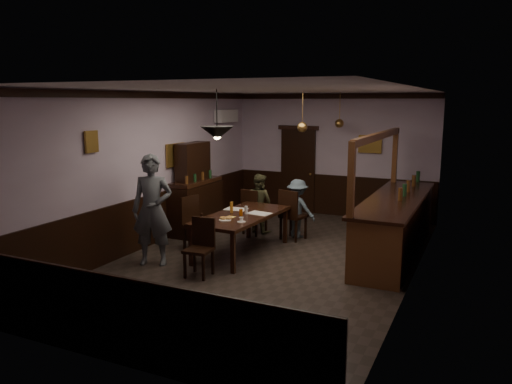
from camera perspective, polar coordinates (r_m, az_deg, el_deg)
The scene contains 31 objects.
room at distance 8.70m, azimuth 1.34°, elevation 1.70°, with size 5.01×8.01×3.01m.
dining_table at distance 9.22m, azimuth -1.66°, elevation -2.95°, with size 1.11×2.25×0.75m.
chair_far_left at distance 10.55m, azimuth -0.41°, elevation -2.06°, with size 0.51×0.51×0.98m.
chair_far_right at distance 10.15m, azimuth 4.04°, elevation -2.38°, with size 0.54×0.54×1.05m.
chair_near at distance 8.18m, azimuth -6.33°, elevation -5.95°, with size 0.44×0.44×0.95m.
chair_side at distance 9.59m, azimuth -7.05°, elevation -3.26°, with size 0.54×0.54×1.03m.
person_standing at distance 8.74m, azimuth -11.76°, elevation -2.04°, with size 0.70×0.46×1.93m, color #51565D.
person_seated_left at distance 10.77m, azimuth 0.36°, elevation -1.26°, with size 0.62×0.48×1.27m, color brown.
person_seated_right at distance 10.39m, azimuth 4.76°, elevation -1.88°, with size 0.79×0.45×1.22m, color slate.
newspaper_left at distance 9.63m, azimuth -2.30°, elevation -1.96°, with size 0.42×0.30×0.01m, color silver.
newspaper_right at distance 9.25m, azimuth 0.38°, elevation -2.46°, with size 0.42×0.30×0.01m, color silver.
napkin at distance 8.99m, azimuth -2.95°, elevation -2.87°, with size 0.15×0.15×0.00m, color #DAB350.
saucer at distance 8.61m, azimuth -1.69°, elevation -3.43°, with size 0.15×0.15×0.01m, color white.
coffee_cup at distance 8.62m, azimuth -1.69°, elevation -3.12°, with size 0.08×0.08×0.07m, color white.
pastry_plate at distance 8.75m, azimuth -3.56°, elevation -3.21°, with size 0.22×0.22×0.01m, color white.
pastry_ring_a at distance 8.78m, azimuth -3.76°, elevation -2.98°, with size 0.13×0.13×0.04m, color #C68C47.
pastry_ring_b at distance 8.79m, azimuth -3.15°, elevation -2.96°, with size 0.13×0.13×0.04m, color #C68C47.
soda_can at distance 9.09m, azimuth -1.73°, elevation -2.34°, with size 0.07×0.07×0.12m, color orange.
beer_glass at distance 9.34m, azimuth -2.81°, elevation -1.75°, with size 0.06×0.06×0.20m, color #BF721E.
water_glass at distance 9.21m, azimuth -1.14°, elevation -2.07°, with size 0.06×0.06×0.15m, color silver.
pepper_mill at distance 8.71m, azimuth -6.22°, elevation -2.89°, with size 0.04×0.04×0.14m, color black.
sideboard at distance 10.84m, azimuth -6.96°, elevation -0.51°, with size 0.52×1.47×1.94m.
bar_counter at distance 9.60m, azimuth 15.62°, elevation -3.52°, with size 0.93×3.99×2.24m.
door_back at distance 12.72m, azimuth 4.81°, elevation 2.39°, with size 0.90×0.06×2.10m, color black.
ac_unit at distance 12.26m, azimuth -3.41°, elevation 8.68°, with size 0.20×0.85×0.30m.
picture_left_small at distance 8.65m, azimuth -18.30°, elevation 5.48°, with size 0.04×0.28×0.36m.
picture_left_large at distance 10.56m, azimuth -9.20°, elevation 4.21°, with size 0.04×0.62×0.48m.
picture_back at distance 12.14m, azimuth 12.90°, elevation 5.35°, with size 0.55×0.04×0.42m.
pendant_iron at distance 8.30m, azimuth -4.47°, elevation 6.75°, with size 0.56×0.56×0.82m.
pendant_brass_mid at distance 9.92m, azimuth 5.31°, elevation 7.38°, with size 0.20×0.20×0.81m.
pendant_brass_far at distance 11.71m, azimuth 9.50°, elevation 7.73°, with size 0.20×0.20×0.81m.
Camera 1 is at (3.46, -7.87, 2.81)m, focal length 35.00 mm.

